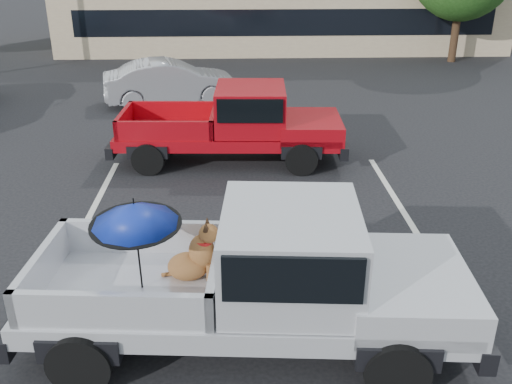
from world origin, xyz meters
TOP-DOWN VIEW (x-y plane):
  - ground at (0.00, 0.00)m, footprint 90.00×90.00m
  - stripe_left at (-3.00, 2.00)m, footprint 0.12×5.00m
  - stripe_right at (3.00, 2.00)m, footprint 0.12×5.00m
  - silver_pickup at (0.20, -2.02)m, footprint 5.82×2.43m
  - red_pickup at (-0.02, 4.60)m, footprint 5.42×2.16m
  - silver_sedan at (-2.22, 9.77)m, footprint 4.33×2.28m

SIDE VIEW (x-z plane):
  - ground at x=0.00m, z-range 0.00..0.00m
  - stripe_left at x=-3.00m, z-range 0.00..0.01m
  - stripe_right at x=3.00m, z-range 0.00..0.01m
  - silver_sedan at x=-2.22m, z-range 0.00..1.36m
  - red_pickup at x=-0.02m, z-range 0.08..1.84m
  - silver_pickup at x=0.20m, z-range 0.02..2.08m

